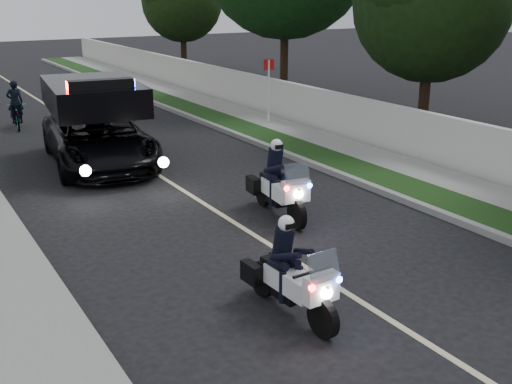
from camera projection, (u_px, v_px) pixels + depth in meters
ground at (373, 309)px, 9.81m from camera, size 120.00×120.00×0.00m
curb_right at (262, 145)px, 19.95m from camera, size 0.20×60.00×0.15m
grass_verge at (281, 142)px, 20.30m from camera, size 1.20×60.00×0.16m
sidewalk_right at (313, 137)px, 20.93m from camera, size 1.40×60.00×0.16m
property_wall at (338, 115)px, 21.21m from camera, size 0.22×60.00×1.50m
lane_marking at (141, 164)px, 17.97m from camera, size 0.12×50.00×0.01m
police_moto_left at (290, 314)px, 9.67m from camera, size 0.74×1.90×1.59m
police_moto_right at (279, 216)px, 13.86m from camera, size 0.96×2.11×1.73m
police_suv at (101, 165)px, 17.95m from camera, size 3.33×5.96×2.75m
bicycle at (18, 128)px, 22.71m from camera, size 0.85×1.89×0.96m
cyclist at (18, 128)px, 22.71m from camera, size 0.59×0.42×1.53m
sign_post at (268, 126)px, 23.09m from camera, size 0.50×0.50×2.51m
tree_right_c at (421, 136)px, 21.49m from camera, size 6.64×6.64×8.54m
tree_right_d at (284, 100)px, 28.57m from camera, size 8.85×8.85×12.45m
tree_right_e at (184, 71)px, 38.76m from camera, size 6.14×6.14×8.10m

